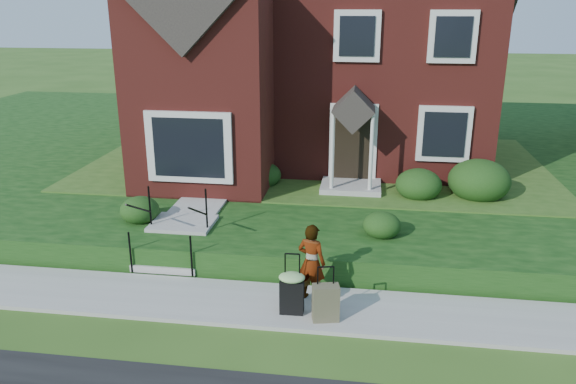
% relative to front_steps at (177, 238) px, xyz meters
% --- Properties ---
extents(ground, '(120.00, 120.00, 0.00)m').
position_rel_front_steps_xyz_m(ground, '(2.50, -1.84, -0.47)').
color(ground, '#2D5119').
rests_on(ground, ground).
extents(sidewalk, '(60.00, 1.60, 0.08)m').
position_rel_front_steps_xyz_m(sidewalk, '(2.50, -1.84, -0.43)').
color(sidewalk, '#9E9B93').
rests_on(sidewalk, ground).
extents(terrace, '(44.00, 20.00, 0.60)m').
position_rel_front_steps_xyz_m(terrace, '(6.50, 9.06, -0.17)').
color(terrace, black).
rests_on(terrace, ground).
extents(walkway, '(1.20, 6.00, 0.06)m').
position_rel_front_steps_xyz_m(walkway, '(0.00, 3.16, 0.16)').
color(walkway, '#9E9B93').
rests_on(walkway, terrace).
extents(main_house, '(10.40, 10.20, 9.40)m').
position_rel_front_steps_xyz_m(main_house, '(2.29, 7.76, 4.79)').
color(main_house, maroon).
rests_on(main_house, terrace).
extents(front_steps, '(1.40, 2.02, 1.50)m').
position_rel_front_steps_xyz_m(front_steps, '(0.00, 0.00, 0.00)').
color(front_steps, '#9E9B93').
rests_on(front_steps, ground).
extents(foundation_shrubs, '(10.18, 4.26, 1.11)m').
position_rel_front_steps_xyz_m(foundation_shrubs, '(3.14, 3.16, 0.60)').
color(foundation_shrubs, '#143710').
rests_on(foundation_shrubs, terrace).
extents(woman, '(0.64, 0.53, 1.51)m').
position_rel_front_steps_xyz_m(woman, '(3.16, -1.56, 0.36)').
color(woman, '#999999').
rests_on(woman, sidewalk).
extents(suitcase_black, '(0.48, 0.40, 1.14)m').
position_rel_front_steps_xyz_m(suitcase_black, '(2.86, -2.11, 0.05)').
color(suitcase_black, black).
rests_on(suitcase_black, sidewalk).
extents(suitcase_olive, '(0.51, 0.35, 1.01)m').
position_rel_front_steps_xyz_m(suitcase_olive, '(3.48, -2.27, -0.06)').
color(suitcase_olive, brown).
rests_on(suitcase_olive, sidewalk).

